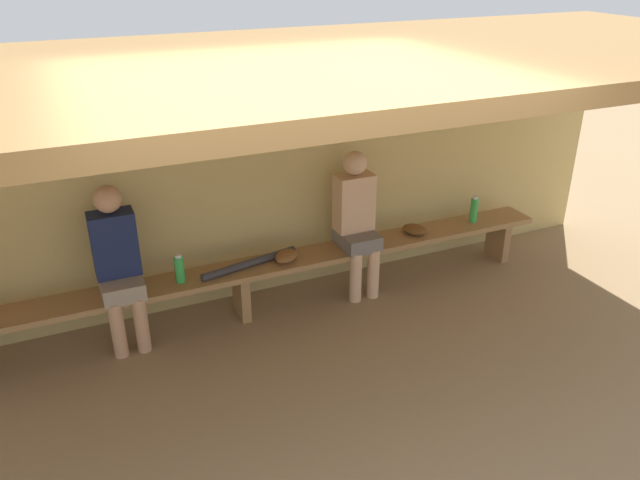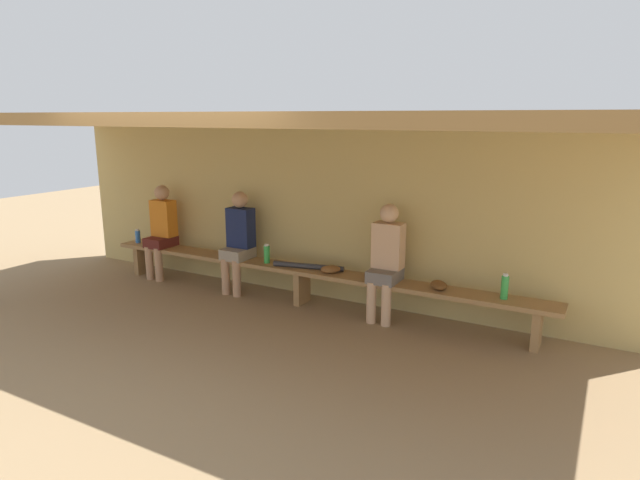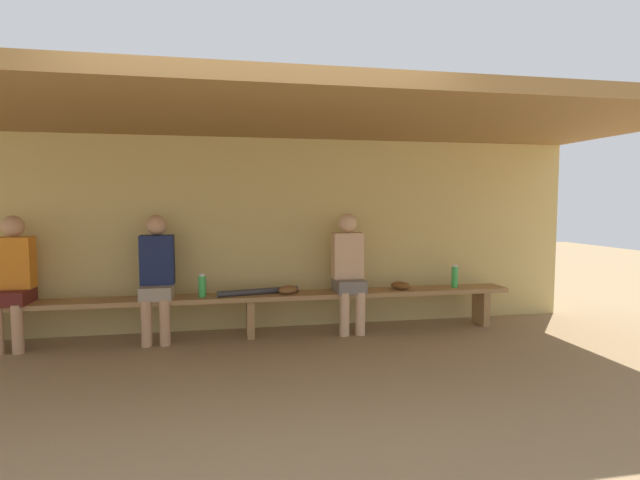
{
  "view_description": "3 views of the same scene",
  "coord_description": "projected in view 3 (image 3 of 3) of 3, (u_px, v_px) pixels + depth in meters",
  "views": [
    {
      "loc": [
        -1.29,
        -3.0,
        2.97
      ],
      "look_at": [
        0.64,
        1.3,
        0.71
      ],
      "focal_mm": 35.15,
      "sensor_mm": 36.0,
      "label": 1
    },
    {
      "loc": [
        3.29,
        -3.94,
        2.29
      ],
      "look_at": [
        0.33,
        1.42,
        0.87
      ],
      "focal_mm": 30.21,
      "sensor_mm": 36.0,
      "label": 2
    },
    {
      "loc": [
        -0.25,
        -3.73,
        1.47
      ],
      "look_at": [
        0.73,
        1.3,
        1.07
      ],
      "focal_mm": 27.29,
      "sensor_mm": 36.0,
      "label": 3
    }
  ],
  "objects": [
    {
      "name": "back_wall",
      "position": [
        248.0,
        234.0,
        5.69
      ],
      "size": [
        8.0,
        0.2,
        2.2
      ],
      "primitive_type": "cube",
      "color": "tan",
      "rests_on": "ground"
    },
    {
      "name": "player_shirtless_tan",
      "position": [
        13.0,
        277.0,
        4.83
      ],
      "size": [
        0.34,
        0.42,
        1.34
      ],
      "color": "#591E19",
      "rests_on": "ground"
    },
    {
      "name": "baseball_glove_tan",
      "position": [
        288.0,
        290.0,
        5.35
      ],
      "size": [
        0.29,
        0.28,
        0.09
      ],
      "primitive_type": "ellipsoid",
      "rotation": [
        0.0,
        0.0,
        0.64
      ],
      "color": "brown",
      "rests_on": "bench"
    },
    {
      "name": "player_in_white",
      "position": [
        157.0,
        273.0,
        5.1
      ],
      "size": [
        0.34,
        0.42,
        1.34
      ],
      "color": "gray",
      "rests_on": "ground"
    },
    {
      "name": "water_bottle_orange",
      "position": [
        455.0,
        277.0,
        5.75
      ],
      "size": [
        0.07,
        0.07,
        0.27
      ],
      "color": "green",
      "rests_on": "bench"
    },
    {
      "name": "baseball_bat",
      "position": [
        258.0,
        291.0,
        5.31
      ],
      "size": [
        0.89,
        0.25,
        0.07
      ],
      "primitive_type": "cylinder",
      "rotation": [
        0.0,
        1.57,
        0.2
      ],
      "color": "#333338",
      "rests_on": "bench"
    },
    {
      "name": "player_leftmost",
      "position": [
        348.0,
        268.0,
        5.49
      ],
      "size": [
        0.34,
        0.42,
        1.34
      ],
      "color": "slate",
      "rests_on": "ground"
    },
    {
      "name": "ground_plane",
      "position": [
        260.0,
        390.0,
        3.82
      ],
      "size": [
        24.0,
        24.0,
        0.0
      ],
      "primitive_type": "plane",
      "color": "#937754"
    },
    {
      "name": "bench",
      "position": [
        250.0,
        301.0,
        5.3
      ],
      "size": [
        6.0,
        0.36,
        0.46
      ],
      "color": "#9E7547",
      "rests_on": "ground"
    },
    {
      "name": "water_bottle_blue",
      "position": [
        202.0,
        286.0,
        5.17
      ],
      "size": [
        0.08,
        0.08,
        0.25
      ],
      "color": "green",
      "rests_on": "bench"
    },
    {
      "name": "dugout_roof",
      "position": [
        252.0,
        113.0,
        4.32
      ],
      "size": [
        8.0,
        2.8,
        0.12
      ],
      "primitive_type": "cube",
      "color": "olive",
      "rests_on": "back_wall"
    },
    {
      "name": "baseball_glove_worn",
      "position": [
        401.0,
        286.0,
        5.62
      ],
      "size": [
        0.28,
        0.29,
        0.09
      ],
      "primitive_type": "ellipsoid",
      "rotation": [
        0.0,
        0.0,
        5.33
      ],
      "color": "brown",
      "rests_on": "bench"
    }
  ]
}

